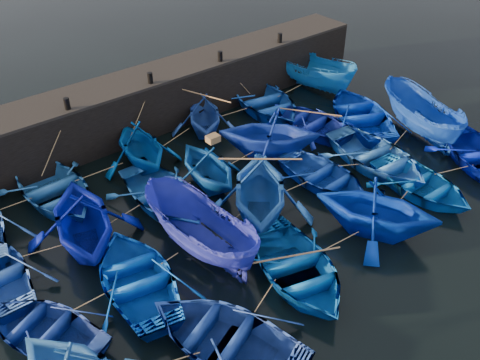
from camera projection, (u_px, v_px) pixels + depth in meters
ground at (295, 234)px, 19.71m from camera, size 120.00×120.00×0.00m
quay_wall at (143, 103)px, 25.63m from camera, size 26.00×2.50×2.50m
quay_top at (141, 78)px, 24.87m from camera, size 26.00×2.50×0.12m
bollard_1 at (67, 104)px, 22.05m from camera, size 0.24×0.24×0.50m
bollard_2 at (150, 78)px, 24.13m from camera, size 0.24×0.24×0.50m
bollard_3 at (220, 56)px, 26.21m from camera, size 0.24×0.24×0.50m
bollard_4 at (280, 38)px, 28.29m from camera, size 0.24×0.24×0.50m
boat_1 at (54, 190)px, 21.08m from camera, size 3.73×5.15×1.05m
boat_2 at (140, 146)px, 22.80m from camera, size 4.03×4.49×2.10m
boat_3 at (204, 114)px, 25.26m from camera, size 4.72×4.87×1.96m
boat_4 at (265, 101)px, 27.29m from camera, size 4.85×6.05×1.12m
boat_5 at (314, 72)px, 29.15m from camera, size 2.69×5.52×2.05m
boat_7 at (83, 219)px, 18.46m from camera, size 5.32×5.77×2.52m
boat_8 at (163, 195)px, 20.84m from camera, size 3.55×4.91×1.01m
boat_9 at (208, 165)px, 21.64m from camera, size 3.76×4.22×2.02m
boat_10 at (269, 133)px, 23.48m from camera, size 5.86×5.83×2.34m
boat_11 at (310, 121)px, 25.77m from camera, size 3.66×4.81×0.94m
boat_12 at (361, 113)px, 26.24m from camera, size 5.86×6.53×1.11m
boat_13 at (44, 329)px, 15.61m from camera, size 4.41×4.98×0.86m
boat_14 at (138, 277)px, 17.20m from camera, size 4.38×5.44×1.00m
boat_15 at (199, 231)px, 18.28m from camera, size 2.50×5.42×2.03m
boat_16 at (259, 189)px, 19.87m from camera, size 6.35×6.42×2.56m
boat_17 at (323, 176)px, 22.02m from camera, size 3.31×4.49×0.90m
boat_18 at (377, 157)px, 23.04m from camera, size 4.25×5.57×1.08m
boat_19 at (420, 116)px, 25.08m from camera, size 3.36×5.60×2.03m
boat_21 at (226, 336)px, 15.28m from camera, size 5.12×5.92×1.03m
boat_22 at (296, 267)px, 17.56m from camera, size 4.80×5.78×1.04m
boat_23 at (377, 208)px, 19.08m from camera, size 5.52×5.77×2.35m
boat_24 at (421, 184)px, 21.51m from camera, size 3.41×4.62×0.93m
wooden_crate at (213, 139)px, 21.13m from camera, size 0.50×0.39×0.28m
mooring_ropes at (214, 158)px, 22.35m from camera, size 18.71×11.89×2.10m
loose_oars at (266, 146)px, 21.63m from camera, size 9.80×11.85×1.68m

